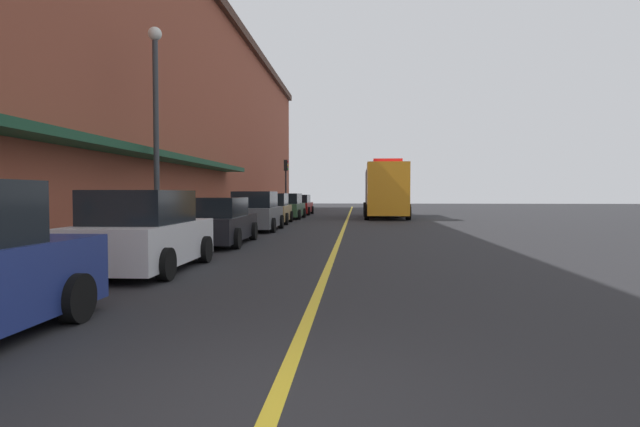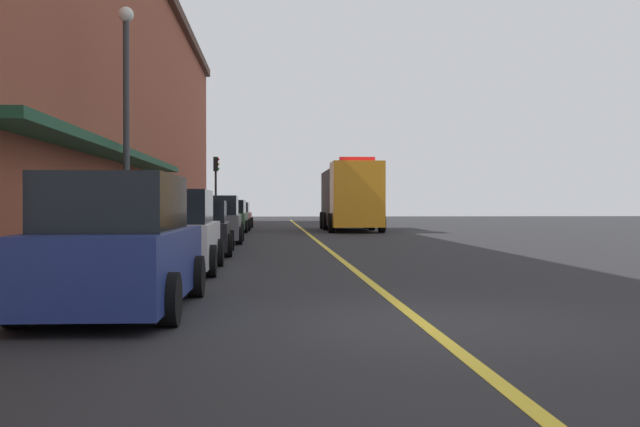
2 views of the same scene
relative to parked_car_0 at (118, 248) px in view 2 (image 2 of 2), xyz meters
name	(u,v)px [view 2 (image 2 of 2)]	position (x,y,z in m)	size (l,w,h in m)	color
ground_plane	(311,236)	(3.85, 23.81, -0.85)	(112.00, 112.00, 0.00)	#232326
sidewalk_left	(174,235)	(-2.35, 23.81, -0.77)	(2.40, 70.00, 0.15)	#9E9B93
lane_center_stripe	(311,236)	(3.85, 23.81, -0.84)	(0.16, 70.00, 0.01)	gold
brick_building_left	(13,86)	(-9.04, 22.80, 5.70)	(12.16, 64.00, 13.08)	brown
parked_car_0	(118,248)	(0.00, 0.00, 0.00)	(2.01, 4.49, 1.82)	navy
parked_car_1	(170,234)	(-0.09, 5.82, -0.04)	(2.13, 4.20, 1.74)	silver
parked_car_2	(198,229)	(-0.08, 11.58, -0.12)	(2.16, 4.83, 1.53)	black
parked_car_3	(215,221)	(-0.04, 17.78, -0.03)	(2.15, 4.28, 1.76)	#595B60
parked_car_4	(221,219)	(-0.19, 23.13, -0.06)	(2.10, 4.44, 1.67)	#A5844C
parked_car_5	(230,217)	(-0.08, 28.81, -0.06)	(2.01, 4.49, 1.67)	#2D5133
parked_car_6	(235,216)	(-0.14, 35.08, -0.10)	(2.13, 4.61, 1.57)	maroon
utility_truck	(350,197)	(6.39, 30.66, 0.98)	(2.91, 9.18, 3.83)	orange
parking_meter_0	(158,216)	(-1.50, 13.56, 0.21)	(0.14, 0.18, 1.33)	#4C4C51
parking_meter_1	(63,226)	(-1.50, 2.84, 0.21)	(0.14, 0.18, 1.33)	#4C4C51
street_lamp_left	(126,101)	(-2.10, 11.55, 3.55)	(0.44, 0.44, 6.94)	#33383D
traffic_light_near	(216,177)	(-1.43, 37.28, 2.31)	(0.38, 0.36, 4.30)	#232326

